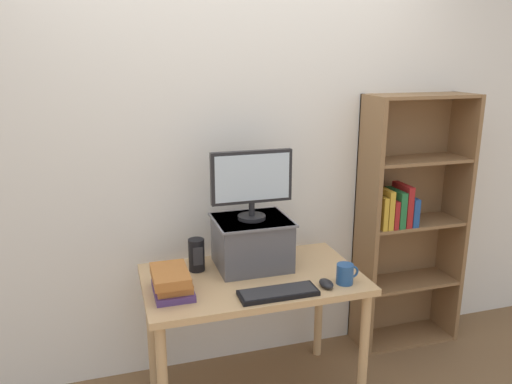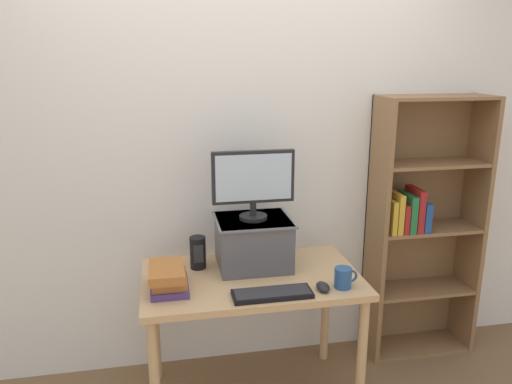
# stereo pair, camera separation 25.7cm
# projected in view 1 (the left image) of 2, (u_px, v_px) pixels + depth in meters

# --- Properties ---
(back_wall) EXTENTS (7.00, 0.08, 2.60)m
(back_wall) POSITION_uv_depth(u_px,v_px,m) (229.00, 157.00, 2.93)
(back_wall) COLOR silver
(back_wall) RESTS_ON ground_plane
(desk) EXTENTS (1.14, 0.67, 0.75)m
(desk) POSITION_uv_depth(u_px,v_px,m) (253.00, 292.00, 2.66)
(desk) COLOR tan
(desk) RESTS_ON ground_plane
(bookshelf_unit) EXTENTS (0.68, 0.28, 1.65)m
(bookshelf_unit) POSITION_uv_depth(u_px,v_px,m) (407.00, 220.00, 3.22)
(bookshelf_unit) COLOR olive
(bookshelf_unit) RESTS_ON ground_plane
(riser_box) EXTENTS (0.41, 0.36, 0.27)m
(riser_box) POSITION_uv_depth(u_px,v_px,m) (252.00, 241.00, 2.73)
(riser_box) COLOR #515156
(riser_box) RESTS_ON desk
(computer_monitor) EXTENTS (0.44, 0.15, 0.37)m
(computer_monitor) POSITION_uv_depth(u_px,v_px,m) (252.00, 181.00, 2.64)
(computer_monitor) COLOR black
(computer_monitor) RESTS_ON riser_box
(keyboard) EXTENTS (0.39, 0.14, 0.02)m
(keyboard) POSITION_uv_depth(u_px,v_px,m) (278.00, 293.00, 2.42)
(keyboard) COLOR black
(keyboard) RESTS_ON desk
(computer_mouse) EXTENTS (0.06, 0.10, 0.04)m
(computer_mouse) POSITION_uv_depth(u_px,v_px,m) (326.00, 284.00, 2.51)
(computer_mouse) COLOR black
(computer_mouse) RESTS_ON desk
(book_stack) EXTENTS (0.19, 0.27, 0.12)m
(book_stack) POSITION_uv_depth(u_px,v_px,m) (172.00, 282.00, 2.42)
(book_stack) COLOR #4C336B
(book_stack) RESTS_ON desk
(coffee_mug) EXTENTS (0.12, 0.09, 0.10)m
(coffee_mug) POSITION_uv_depth(u_px,v_px,m) (345.00, 274.00, 2.54)
(coffee_mug) COLOR #234C84
(coffee_mug) RESTS_ON desk
(desk_speaker) EXTENTS (0.09, 0.09, 0.18)m
(desk_speaker) POSITION_uv_depth(u_px,v_px,m) (197.00, 255.00, 2.68)
(desk_speaker) COLOR black
(desk_speaker) RESTS_ON desk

